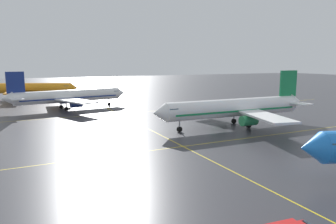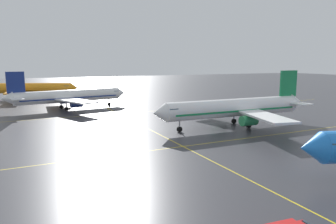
{
  "view_description": "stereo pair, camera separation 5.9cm",
  "coord_description": "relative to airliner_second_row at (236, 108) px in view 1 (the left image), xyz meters",
  "views": [
    {
      "loc": [
        -26.02,
        -10.52,
        14.96
      ],
      "look_at": [
        1.08,
        46.14,
        4.9
      ],
      "focal_mm": 33.98,
      "sensor_mm": 36.0,
      "label": 1
    },
    {
      "loc": [
        -25.97,
        -10.55,
        14.96
      ],
      "look_at": [
        1.08,
        46.14,
        4.9
      ],
      "focal_mm": 33.98,
      "sensor_mm": 36.0,
      "label": 2
    }
  ],
  "objects": [
    {
      "name": "airliner_far_left_stand",
      "position": [
        -42.46,
        79.94,
        -0.03
      ],
      "size": [
        39.42,
        33.75,
        12.63
      ],
      "color": "orange",
      "rests_on": "ground"
    },
    {
      "name": "airliner_third_row",
      "position": [
        -31.04,
        44.25,
        -0.23
      ],
      "size": [
        38.69,
        32.99,
        12.05
      ],
      "color": "white",
      "rests_on": "ground"
    },
    {
      "name": "taxiway_markings",
      "position": [
        -19.42,
        -10.38,
        -4.34
      ],
      "size": [
        160.84,
        130.97,
        0.01
      ],
      "color": "yellow",
      "rests_on": "ground"
    },
    {
      "name": "airliner_second_row",
      "position": [
        0.0,
        0.0,
        0.0
      ],
      "size": [
        40.78,
        35.28,
        12.71
      ],
      "color": "white",
      "rests_on": "ground"
    }
  ]
}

